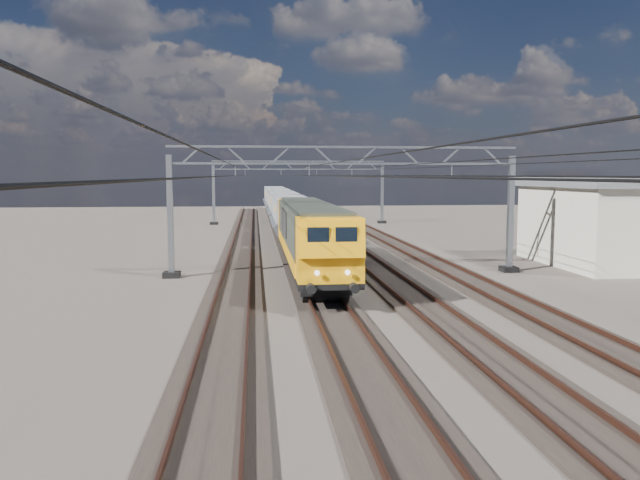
{
  "coord_description": "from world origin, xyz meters",
  "views": [
    {
      "loc": [
        -4.98,
        -30.06,
        5.55
      ],
      "look_at": [
        -1.85,
        -0.26,
        2.4
      ],
      "focal_mm": 35.0,
      "sensor_mm": 36.0,
      "label": 1
    }
  ],
  "objects": [
    {
      "name": "ground",
      "position": [
        0.0,
        0.0,
        0.0
      ],
      "size": [
        160.0,
        160.0,
        0.0
      ],
      "primitive_type": "plane",
      "color": "black",
      "rests_on": "ground"
    },
    {
      "name": "hopper_wagon_third",
      "position": [
        -2.0,
        50.03,
        2.23
      ],
      "size": [
        3.38,
        13.0,
        3.25
      ],
      "color": "black",
      "rests_on": "ground"
    },
    {
      "name": "track_inner_east",
      "position": [
        2.0,
        0.0,
        0.07
      ],
      "size": [
        2.6,
        140.0,
        0.3
      ],
      "color": "black",
      "rests_on": "ground"
    },
    {
      "name": "hopper_wagon_lead",
      "position": [
        -2.0,
        21.63,
        2.23
      ],
      "size": [
        3.38,
        13.0,
        3.25
      ],
      "color": "black",
      "rests_on": "ground"
    },
    {
      "name": "track_loco",
      "position": [
        -2.0,
        0.0,
        0.07
      ],
      "size": [
        2.6,
        140.0,
        0.3
      ],
      "color": "black",
      "rests_on": "ground"
    },
    {
      "name": "locomotive",
      "position": [
        -2.0,
        3.93,
        2.33
      ],
      "size": [
        2.76,
        21.1,
        3.62
      ],
      "color": "black",
      "rests_on": "ground"
    },
    {
      "name": "hopper_wagon_mid",
      "position": [
        -2.0,
        35.83,
        2.23
      ],
      "size": [
        3.38,
        13.0,
        3.25
      ],
      "color": "black",
      "rests_on": "ground"
    },
    {
      "name": "overhead_wires",
      "position": [
        0.0,
        8.0,
        5.75
      ],
      "size": [
        12.03,
        140.0,
        0.53
      ],
      "color": "black",
      "rests_on": "ground"
    },
    {
      "name": "catenary_gantry_far",
      "position": [
        0.0,
        40.0,
        3.91
      ],
      "size": [
        19.9,
        0.9,
        7.11
      ],
      "color": "gray",
      "rests_on": "ground"
    },
    {
      "name": "catenary_gantry_mid",
      "position": [
        0.0,
        4.0,
        3.91
      ],
      "size": [
        19.9,
        0.9,
        7.11
      ],
      "color": "gray",
      "rests_on": "ground"
    },
    {
      "name": "track_outer_east",
      "position": [
        6.0,
        0.0,
        0.07
      ],
      "size": [
        2.6,
        140.0,
        0.3
      ],
      "color": "black",
      "rests_on": "ground"
    },
    {
      "name": "track_outer_west",
      "position": [
        -6.0,
        0.0,
        0.07
      ],
      "size": [
        2.6,
        140.0,
        0.3
      ],
      "color": "black",
      "rests_on": "ground"
    },
    {
      "name": "hopper_wagon_fourth",
      "position": [
        -2.0,
        64.23,
        2.23
      ],
      "size": [
        3.38,
        13.0,
        3.25
      ],
      "color": "black",
      "rests_on": "ground"
    }
  ]
}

